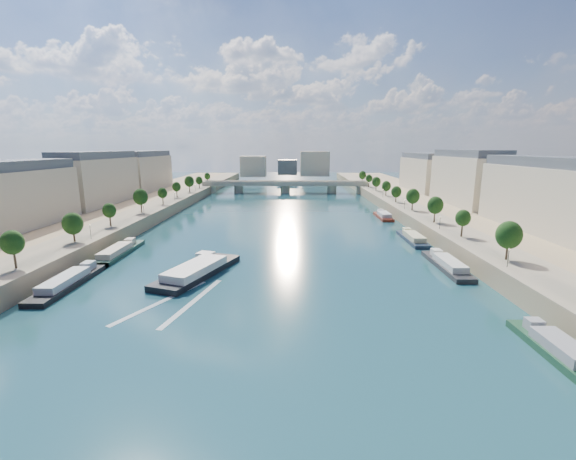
{
  "coord_description": "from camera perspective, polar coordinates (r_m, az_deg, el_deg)",
  "views": [
    {
      "loc": [
        5.41,
        -36.45,
        30.91
      ],
      "look_at": [
        3.82,
        83.3,
        5.0
      ],
      "focal_mm": 24.0,
      "sensor_mm": 36.0,
      "label": 1
    }
  ],
  "objects": [
    {
      "name": "bridge",
      "position": [
        265.08,
        -0.42,
        6.62
      ],
      "size": [
        112.0,
        12.0,
        8.15
      ],
      "color": "#C1B79E",
      "rests_on": "ground"
    },
    {
      "name": "buildings_left",
      "position": [
        174.42,
        -30.64,
        5.76
      ],
      "size": [
        16.0,
        226.0,
        23.2
      ],
      "color": "beige",
      "rests_on": "ground"
    },
    {
      "name": "quay_left",
      "position": [
        159.43,
        -28.3,
        0.47
      ],
      "size": [
        44.0,
        520.0,
        5.0
      ],
      "primitive_type": "cube",
      "color": "#9E8460",
      "rests_on": "ground"
    },
    {
      "name": "buildings_right",
      "position": [
        169.07,
        29.0,
        5.78
      ],
      "size": [
        16.0,
        226.0,
        23.2
      ],
      "color": "beige",
      "rests_on": "ground"
    },
    {
      "name": "trees_right",
      "position": [
        155.97,
        19.34,
        3.99
      ],
      "size": [
        4.8,
        268.8,
        8.26
      ],
      "color": "#382B1E",
      "rests_on": "ground"
    },
    {
      "name": "pave_left",
      "position": [
        152.26,
        -23.46,
        1.41
      ],
      "size": [
        14.0,
        520.0,
        0.1
      ],
      "primitive_type": "cube",
      "color": "gray",
      "rests_on": "quay_left"
    },
    {
      "name": "pave_right",
      "position": [
        148.16,
        21.13,
        1.33
      ],
      "size": [
        14.0,
        520.0,
        0.1
      ],
      "primitive_type": "cube",
      "color": "gray",
      "rests_on": "quay_right"
    },
    {
      "name": "lamps_left",
      "position": [
        140.99,
        -23.51,
        1.75
      ],
      "size": [
        0.36,
        200.36,
        4.28
      ],
      "color": "black",
      "rests_on": "ground"
    },
    {
      "name": "lamps_right",
      "position": [
        150.87,
        18.96,
        2.73
      ],
      "size": [
        0.36,
        200.36,
        4.28
      ],
      "color": "black",
      "rests_on": "ground"
    },
    {
      "name": "skyline",
      "position": [
        356.35,
        0.41,
        9.59
      ],
      "size": [
        79.0,
        42.0,
        22.0
      ],
      "color": "beige",
      "rests_on": "ground"
    },
    {
      "name": "quay_right",
      "position": [
        154.47,
        26.28,
        0.33
      ],
      "size": [
        44.0,
        520.0,
        5.0
      ],
      "primitive_type": "cube",
      "color": "#9E8460",
      "rests_on": "ground"
    },
    {
      "name": "ground",
      "position": [
        140.02,
        -1.47,
        -0.55
      ],
      "size": [
        700.0,
        700.0,
        0.0
      ],
      "primitive_type": "plane",
      "color": "#0C2F36",
      "rests_on": "ground"
    },
    {
      "name": "trees_left",
      "position": [
        152.43,
        -22.64,
        3.56
      ],
      "size": [
        4.8,
        268.8,
        8.26
      ],
      "color": "#382B1E",
      "rests_on": "ground"
    },
    {
      "name": "wake",
      "position": [
        83.08,
        -15.98,
        -10.12
      ],
      "size": [
        16.2,
        25.63,
        0.04
      ],
      "color": "silver",
      "rests_on": "ground"
    },
    {
      "name": "moored_barges_left",
      "position": [
        87.84,
        -35.37,
        -10.17
      ],
      "size": [
        5.0,
        120.06,
        3.6
      ],
      "color": "#1B203B",
      "rests_on": "ground"
    },
    {
      "name": "tour_barge",
      "position": [
        97.71,
        -13.26,
        -5.89
      ],
      "size": [
        17.41,
        29.84,
        3.9
      ],
      "rotation": [
        0.0,
        0.0,
        -0.34
      ],
      "color": "black",
      "rests_on": "ground"
    },
    {
      "name": "moored_barges_right",
      "position": [
        105.5,
        23.17,
        -5.37
      ],
      "size": [
        5.0,
        163.6,
        3.6
      ],
      "color": "black",
      "rests_on": "ground"
    }
  ]
}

